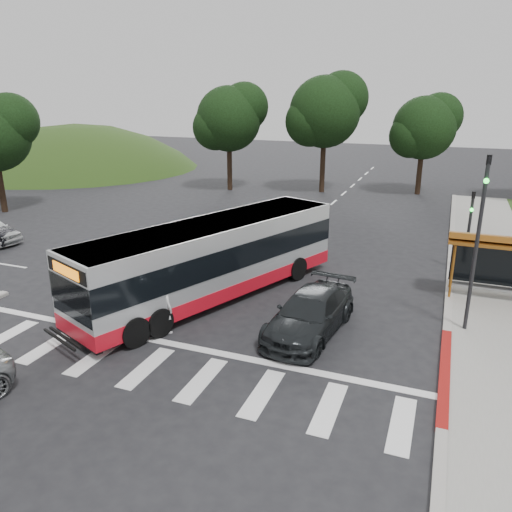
% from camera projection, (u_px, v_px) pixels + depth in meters
% --- Properties ---
extents(ground, '(140.00, 140.00, 0.00)m').
position_uv_depth(ground, '(214.00, 308.00, 20.53)').
color(ground, black).
rests_on(ground, ground).
extents(sidewalk_east, '(4.00, 40.00, 0.12)m').
position_uv_depth(sidewalk_east, '(495.00, 277.00, 23.81)').
color(sidewalk_east, gray).
rests_on(sidewalk_east, ground).
extents(curb_east, '(0.30, 40.00, 0.15)m').
position_uv_depth(curb_east, '(450.00, 271.00, 24.49)').
color(curb_east, '#9E9991').
rests_on(curb_east, ground).
extents(curb_east_red, '(0.32, 6.00, 0.15)m').
position_uv_depth(curb_east_red, '(445.00, 373.00, 15.65)').
color(curb_east_red, maroon).
rests_on(curb_east_red, ground).
extents(hillside_nw, '(44.00, 44.00, 10.00)m').
position_uv_depth(hillside_nw, '(79.00, 168.00, 58.08)').
color(hillside_nw, '#213B13').
rests_on(hillside_nw, ground).
extents(crosswalk_ladder, '(18.00, 2.60, 0.01)m').
position_uv_depth(crosswalk_ladder, '(146.00, 368.00, 16.11)').
color(crosswalk_ladder, silver).
rests_on(crosswalk_ladder, ground).
extents(bus_shelter, '(4.20, 1.60, 2.86)m').
position_uv_depth(bus_shelter, '(502.00, 248.00, 20.60)').
color(bus_shelter, '#945418').
rests_on(bus_shelter, sidewalk_east).
extents(traffic_signal_ne_tall, '(0.18, 0.37, 6.50)m').
position_uv_depth(traffic_signal_ne_tall, '(479.00, 231.00, 17.33)').
color(traffic_signal_ne_tall, black).
rests_on(traffic_signal_ne_tall, ground).
extents(traffic_signal_ne_short, '(0.18, 0.37, 4.00)m').
position_uv_depth(traffic_signal_ne_short, '(470.00, 223.00, 23.97)').
color(traffic_signal_ne_short, black).
rests_on(traffic_signal_ne_short, ground).
extents(tree_north_a, '(6.60, 6.15, 10.17)m').
position_uv_depth(tree_north_a, '(326.00, 111.00, 42.08)').
color(tree_north_a, black).
rests_on(tree_north_a, ground).
extents(tree_north_b, '(5.72, 5.33, 8.43)m').
position_uv_depth(tree_north_b, '(425.00, 127.00, 41.49)').
color(tree_north_b, black).
rests_on(tree_north_b, ground).
extents(tree_north_c, '(6.16, 5.74, 9.30)m').
position_uv_depth(tree_north_c, '(230.00, 118.00, 43.26)').
color(tree_north_c, black).
rests_on(tree_north_c, ground).
extents(transit_bus, '(7.39, 12.89, 3.30)m').
position_uv_depth(transit_bus, '(213.00, 261.00, 21.15)').
color(transit_bus, '#ADB0B2').
rests_on(transit_bus, ground).
extents(pedestrian, '(0.83, 0.79, 1.92)m').
position_uv_depth(pedestrian, '(167.00, 308.00, 18.26)').
color(pedestrian, silver).
rests_on(pedestrian, ground).
extents(dark_sedan, '(2.74, 5.49, 1.53)m').
position_uv_depth(dark_sedan, '(310.00, 313.00, 18.23)').
color(dark_sedan, black).
rests_on(dark_sedan, ground).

